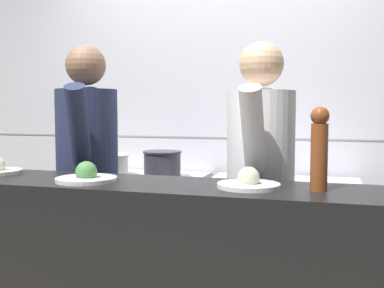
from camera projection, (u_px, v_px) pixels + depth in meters
The scene contains 10 objects.
wall_back_tiled at pixel (217, 118), 3.41m from camera, with size 8.00×0.06×2.60m.
oven_range at pixel (136, 237), 3.23m from camera, with size 0.94×0.71×0.89m.
prep_counter at pixel (281, 250), 2.94m from camera, with size 0.99×0.65×0.89m.
stock_pot at pixel (104, 164), 3.21m from camera, with size 0.36×0.36×0.15m.
sauce_pot at pixel (162, 164), 3.10m from camera, with size 0.27×0.27×0.19m.
plated_dish_appetiser at pixel (86, 176), 2.01m from camera, with size 0.27×0.27×0.10m.
plated_dish_dessert at pixel (249, 182), 1.84m from camera, with size 0.26×0.26×0.09m.
pepper_mill at pixel (319, 147), 1.76m from camera, with size 0.07×0.07×0.33m.
chef_head_cook at pixel (88, 179), 2.60m from camera, with size 0.45×0.74×1.73m.
chef_sous at pixel (260, 190), 2.31m from camera, with size 0.35×0.74×1.70m.
Camera 1 is at (0.79, -1.99, 1.35)m, focal length 42.00 mm.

